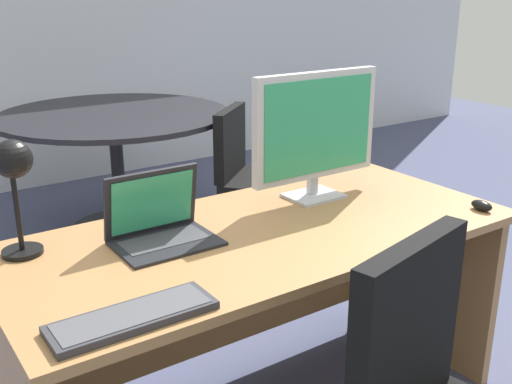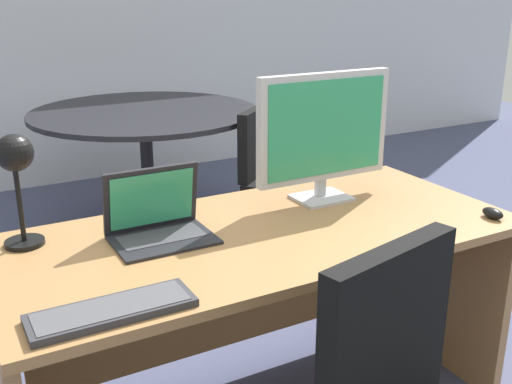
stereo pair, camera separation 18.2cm
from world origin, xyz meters
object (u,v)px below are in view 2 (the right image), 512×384
at_px(desk_lamp, 16,168).
at_px(monitor, 324,131).
at_px(desk, 254,285).
at_px(keyboard, 112,310).
at_px(mouse, 493,213).
at_px(meeting_chair_near, 282,193).
at_px(meeting_table, 146,139).
at_px(laptop, 157,216).

bearing_deg(desk_lamp, monitor, -3.90).
height_order(desk, keyboard, keyboard).
xyz_separation_m(keyboard, mouse, (1.33, 0.00, 0.01)).
bearing_deg(keyboard, meeting_chair_near, 47.49).
distance_m(monitor, meeting_table, 1.86).
height_order(mouse, meeting_chair_near, meeting_chair_near).
bearing_deg(desk, laptop, 167.90).
xyz_separation_m(desk, meeting_table, (0.28, 1.91, 0.07)).
xyz_separation_m(keyboard, meeting_chair_near, (1.45, 1.58, -0.41)).
xyz_separation_m(monitor, keyboard, (-0.93, -0.45, -0.25)).
relative_size(laptop, mouse, 3.79).
bearing_deg(desk, desk_lamp, 166.19).
distance_m(monitor, mouse, 0.65).
xyz_separation_m(monitor, mouse, (0.40, -0.44, -0.24)).
bearing_deg(mouse, keyboard, -179.80).
relative_size(keyboard, mouse, 4.93).
distance_m(laptop, desk_lamp, 0.44).
height_order(desk, laptop, laptop).
height_order(desk, monitor, monitor).
relative_size(laptop, meeting_chair_near, 0.37).
bearing_deg(meeting_table, desk, -98.38).
bearing_deg(meeting_chair_near, mouse, -94.29).
bearing_deg(meeting_table, monitor, -88.02).
distance_m(desk, keyboard, 0.72).
distance_m(desk, monitor, 0.60).
distance_m(monitor, laptop, 0.69).
distance_m(desk, desk_lamp, 0.86).
relative_size(desk, laptop, 5.49).
relative_size(keyboard, meeting_table, 0.29).
distance_m(monitor, meeting_chair_near, 1.41).
bearing_deg(meeting_chair_near, desk_lamp, -145.83).
xyz_separation_m(mouse, meeting_table, (-0.47, 2.25, -0.17)).
xyz_separation_m(laptop, meeting_chair_near, (1.18, 1.17, -0.47)).
xyz_separation_m(desk_lamp, meeting_chair_near, (1.56, 1.06, -0.66)).
height_order(desk_lamp, meeting_table, desk_lamp).
relative_size(monitor, meeting_chair_near, 0.65).
distance_m(desk, laptop, 0.43).
bearing_deg(monitor, desk, -163.71).
bearing_deg(monitor, meeting_table, 91.98).
xyz_separation_m(desk_lamp, meeting_table, (0.98, 1.74, -0.41)).
height_order(laptop, meeting_chair_near, laptop).
height_order(desk, meeting_table, meeting_table).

